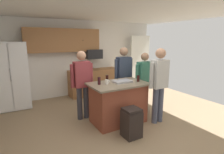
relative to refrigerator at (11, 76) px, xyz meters
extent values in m
plane|color=#937A5B|center=(2.00, -2.38, -0.95)|extent=(7.04, 7.04, 0.00)
plane|color=white|center=(2.00, -2.38, 1.65)|extent=(7.04, 7.04, 0.00)
cube|color=white|center=(2.00, 0.42, 0.35)|extent=(6.40, 0.10, 2.60)
cube|color=white|center=(4.60, 0.02, 0.15)|extent=(0.90, 0.06, 2.00)
cube|color=#936038|center=(1.60, 0.22, 0.98)|extent=(2.40, 0.35, 0.75)
sphere|color=#4C3823|center=(2.20, 0.03, 0.98)|extent=(0.04, 0.04, 0.04)
cube|color=#936038|center=(2.60, 0.10, -0.50)|extent=(1.80, 0.60, 0.90)
sphere|color=#4C3823|center=(3.05, -0.22, -0.50)|extent=(0.04, 0.04, 0.04)
cube|color=white|center=(0.00, 0.02, 0.00)|extent=(0.91, 0.70, 1.89)
cube|color=white|center=(-0.23, -0.35, 0.00)|extent=(0.43, 0.04, 1.81)
cube|color=white|center=(0.23, -0.35, 0.00)|extent=(0.43, 0.04, 1.81)
cylinder|color=#B2B2B7|center=(0.00, -0.38, 0.09)|extent=(0.02, 0.02, 0.35)
cube|color=black|center=(2.60, 0.12, 0.50)|extent=(0.56, 0.40, 0.32)
cube|color=brown|center=(2.16, -2.27, -0.49)|extent=(1.21, 0.73, 0.92)
cube|color=#756651|center=(2.16, -2.27, -0.01)|extent=(1.35, 0.87, 0.04)
cylinder|color=#4C5166|center=(2.88, -2.76, -0.52)|extent=(0.13, 0.13, 0.86)
cylinder|color=#4C5166|center=(3.05, -2.76, -0.52)|extent=(0.13, 0.13, 0.86)
cube|color=#B7B7B2|center=(2.97, -2.76, 0.23)|extent=(0.38, 0.22, 0.64)
sphere|color=tan|center=(2.97, -2.76, 0.70)|extent=(0.23, 0.23, 0.23)
cylinder|color=#B7B7B2|center=(2.73, -2.76, 0.22)|extent=(0.09, 0.09, 0.58)
cylinder|color=#B7B7B2|center=(3.21, -2.76, 0.22)|extent=(0.09, 0.09, 0.58)
cylinder|color=#232D4C|center=(3.05, -2.02, -0.56)|extent=(0.13, 0.13, 0.78)
cylinder|color=#232D4C|center=(3.22, -2.02, -0.56)|extent=(0.13, 0.13, 0.78)
cube|color=#2D6651|center=(3.14, -2.02, 0.13)|extent=(0.38, 0.22, 0.59)
sphere|color=#8C664C|center=(3.14, -2.02, 0.56)|extent=(0.21, 0.21, 0.21)
cylinder|color=#2D6651|center=(2.90, -2.02, 0.11)|extent=(0.09, 0.09, 0.53)
cylinder|color=#2D6651|center=(3.38, -2.02, 0.11)|extent=(0.09, 0.09, 0.53)
cylinder|color=#4C5166|center=(2.65, -1.62, -0.52)|extent=(0.13, 0.13, 0.85)
cylinder|color=#4C5166|center=(2.82, -1.62, -0.52)|extent=(0.13, 0.13, 0.85)
cube|color=#2D384C|center=(2.74, -1.62, 0.22)|extent=(0.38, 0.22, 0.64)
sphere|color=#8C664C|center=(2.74, -1.62, 0.68)|extent=(0.23, 0.23, 0.23)
cylinder|color=#2D384C|center=(2.50, -1.62, 0.20)|extent=(0.09, 0.09, 0.57)
cylinder|color=#2D384C|center=(2.98, -1.62, 0.20)|extent=(0.09, 0.09, 0.57)
cylinder|color=#383842|center=(1.41, -1.68, -0.53)|extent=(0.13, 0.13, 0.82)
cylinder|color=#383842|center=(1.58, -1.68, -0.53)|extent=(0.13, 0.13, 0.82)
cube|color=maroon|center=(1.50, -1.68, 0.19)|extent=(0.38, 0.22, 0.62)
sphere|color=tan|center=(1.50, -1.68, 0.64)|extent=(0.22, 0.22, 0.22)
cylinder|color=maroon|center=(1.26, -1.68, 0.17)|extent=(0.09, 0.09, 0.56)
cylinder|color=maroon|center=(1.74, -1.68, 0.17)|extent=(0.09, 0.09, 0.56)
cylinder|color=black|center=(2.00, -2.02, 0.10)|extent=(0.06, 0.06, 0.16)
cylinder|color=white|center=(1.89, -2.21, 0.06)|extent=(0.08, 0.08, 0.10)
torus|color=white|center=(1.94, -2.21, 0.07)|extent=(0.06, 0.01, 0.06)
cylinder|color=black|center=(1.72, -2.16, 0.10)|extent=(0.07, 0.07, 0.17)
cylinder|color=black|center=(2.66, -2.38, 0.09)|extent=(0.07, 0.07, 0.15)
cube|color=#B7B7BC|center=(2.29, -2.24, 0.02)|extent=(0.44, 0.30, 0.02)
cube|color=#A8A8AD|center=(2.29, -2.24, 0.04)|extent=(0.44, 0.30, 0.02)
cube|color=black|center=(2.04, -2.98, -0.67)|extent=(0.34, 0.34, 0.55)
cube|color=black|center=(2.04, -2.98, -0.37)|extent=(0.32, 0.32, 0.06)
camera|label=1|loc=(0.04, -5.68, 1.01)|focal=28.53mm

